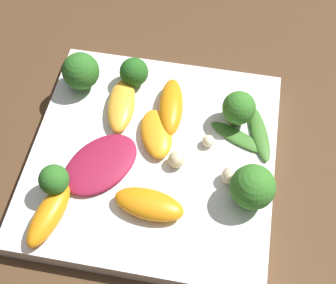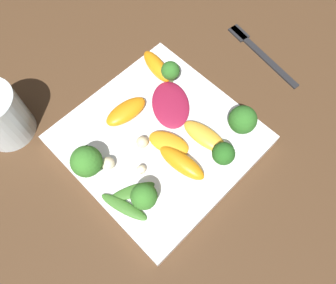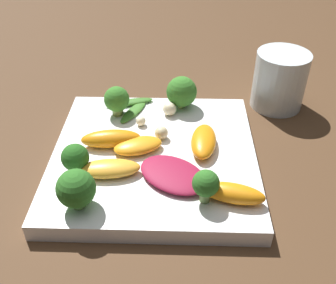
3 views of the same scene
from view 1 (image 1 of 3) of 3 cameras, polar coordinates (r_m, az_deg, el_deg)
ground_plane at (r=0.50m, az=-1.80°, el=-2.65°), size 2.40×2.40×0.00m
plate at (r=0.49m, az=-1.84°, el=-2.04°), size 0.25×0.25×0.02m
radicchio_leaf_0 at (r=0.47m, az=-8.21°, el=-2.66°), size 0.10×0.09×0.01m
orange_segment_0 at (r=0.44m, az=-2.33°, el=-7.61°), size 0.04×0.07×0.02m
orange_segment_1 at (r=0.49m, az=-1.88°, el=1.10°), size 0.07×0.05×0.02m
orange_segment_2 at (r=0.51m, az=-5.70°, el=4.54°), size 0.07×0.04×0.02m
orange_segment_3 at (r=0.45m, az=-14.32°, el=-8.58°), size 0.07×0.04×0.02m
orange_segment_4 at (r=0.50m, az=0.36°, el=4.33°), size 0.08×0.03×0.02m
broccoli_floret_0 at (r=0.45m, az=-13.70°, el=-4.54°), size 0.03×0.03×0.04m
broccoli_floret_1 at (r=0.44m, az=10.29°, el=-5.44°), size 0.04×0.04×0.05m
broccoli_floret_2 at (r=0.52m, az=-4.17°, el=8.47°), size 0.03×0.03×0.03m
broccoli_floret_3 at (r=0.52m, az=-10.59°, el=8.45°), size 0.04×0.04×0.05m
broccoli_floret_4 at (r=0.49m, az=8.63°, el=4.06°), size 0.03×0.03×0.04m
arugula_sprig_0 at (r=0.49m, az=8.47°, el=0.61°), size 0.04×0.06×0.00m
arugula_sprig_1 at (r=0.50m, az=11.09°, el=1.06°), size 0.07×0.04×0.01m
macadamia_nut_0 at (r=0.47m, az=1.06°, el=-2.16°), size 0.02×0.02×0.02m
macadamia_nut_1 at (r=0.48m, az=4.94°, el=0.11°), size 0.01×0.01×0.01m
macadamia_nut_2 at (r=0.46m, az=7.67°, el=-4.12°), size 0.02×0.02×0.02m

